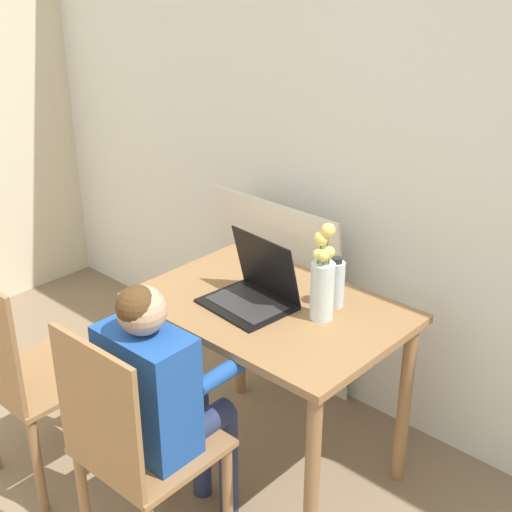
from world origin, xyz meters
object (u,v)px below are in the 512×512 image
object	(u,v)px
chair_occupied	(135,449)
person_seated	(162,390)
chair_spare	(27,376)
flower_vase	(323,280)
laptop	(255,288)
water_bottle	(336,283)

from	to	relation	value
chair_occupied	person_seated	size ratio (longest dim) A/B	0.89
chair_spare	flower_vase	xyz separation A→B (m)	(0.80, 0.70, 0.40)
chair_spare	laptop	world-z (taller)	laptop
chair_occupied	chair_spare	world-z (taller)	same
chair_occupied	laptop	world-z (taller)	laptop
person_seated	chair_occupied	bearing A→B (deg)	90.00
chair_occupied	water_bottle	xyz separation A→B (m)	(0.17, 0.80, 0.35)
person_seated	flower_vase	bearing A→B (deg)	-110.05
flower_vase	water_bottle	xyz separation A→B (m)	(-0.02, 0.10, -0.06)
chair_spare	person_seated	world-z (taller)	person_seated
person_seated	laptop	bearing A→B (deg)	-85.28
flower_vase	water_bottle	size ratio (longest dim) A/B	1.85
chair_occupied	water_bottle	size ratio (longest dim) A/B	4.82
chair_spare	flower_vase	distance (m)	1.14
chair_spare	water_bottle	world-z (taller)	water_bottle
chair_spare	water_bottle	distance (m)	1.18
chair_spare	laptop	xyz separation A→B (m)	(0.55, 0.63, 0.32)
chair_occupied	water_bottle	bearing A→B (deg)	-103.45
chair_occupied	chair_spare	distance (m)	0.61
person_seated	water_bottle	bearing A→B (deg)	-105.85
laptop	flower_vase	distance (m)	0.27
chair_occupied	chair_spare	xyz separation A→B (m)	(-0.61, -0.01, 0.00)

